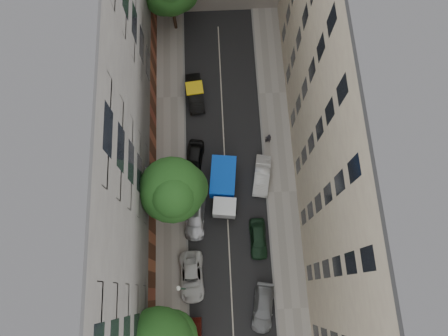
{
  "coord_description": "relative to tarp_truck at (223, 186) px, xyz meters",
  "views": [
    {
      "loc": [
        -0.68,
        -9.36,
        38.75
      ],
      "look_at": [
        -0.2,
        0.91,
        6.0
      ],
      "focal_mm": 32.0,
      "sensor_mm": 36.0,
      "label": 1
    }
  ],
  "objects": [
    {
      "name": "ground",
      "position": [
        0.27,
        -0.46,
        -1.47
      ],
      "size": [
        120.0,
        120.0,
        0.0
      ],
      "primitive_type": "plane",
      "color": "#4C4C49",
      "rests_on": "ground"
    },
    {
      "name": "road_surface",
      "position": [
        0.27,
        -0.46,
        -1.46
      ],
      "size": [
        8.0,
        44.0,
        0.02
      ],
      "primitive_type": "cube",
      "color": "black",
      "rests_on": "ground"
    },
    {
      "name": "sidewalk_left",
      "position": [
        -5.23,
        -0.46,
        -1.4
      ],
      "size": [
        3.0,
        44.0,
        0.15
      ],
      "primitive_type": "cube",
      "color": "gray",
      "rests_on": "ground"
    },
    {
      "name": "sidewalk_right",
      "position": [
        5.77,
        -0.46,
        -1.4
      ],
      "size": [
        3.0,
        44.0,
        0.15
      ],
      "primitive_type": "cube",
      "color": "gray",
      "rests_on": "ground"
    },
    {
      "name": "building_left",
      "position": [
        -10.73,
        -0.46,
        8.53
      ],
      "size": [
        8.0,
        44.0,
        20.0
      ],
      "primitive_type": "cube",
      "color": "#474442",
      "rests_on": "ground"
    },
    {
      "name": "building_right",
      "position": [
        11.27,
        -0.46,
        8.53
      ],
      "size": [
        8.0,
        44.0,
        20.0
      ],
      "primitive_type": "cube",
      "color": "beige",
      "rests_on": "ground"
    },
    {
      "name": "tarp_truck",
      "position": [
        0.0,
        0.0,
        0.0
      ],
      "size": [
        2.87,
        6.0,
        2.67
      ],
      "rotation": [
        0.0,
        0.0,
        -0.11
      ],
      "color": "black",
      "rests_on": "ground"
    },
    {
      "name": "car_left_2",
      "position": [
        -3.33,
        -8.26,
        -0.82
      ],
      "size": [
        2.28,
        4.76,
        1.31
      ],
      "primitive_type": "imported",
      "rotation": [
        0.0,
        0.0,
        0.02
      ],
      "color": "silver",
      "rests_on": "ground"
    },
    {
      "name": "car_left_3",
      "position": [
        -2.85,
        -2.66,
        -0.8
      ],
      "size": [
        2.26,
        4.77,
        1.35
      ],
      "primitive_type": "imported",
      "rotation": [
        0.0,
        0.0,
        -0.08
      ],
      "color": "silver",
      "rests_on": "ground"
    },
    {
      "name": "car_left_4",
      "position": [
        -2.82,
        3.16,
        -0.75
      ],
      "size": [
        2.33,
        4.42,
        1.43
      ],
      "primitive_type": "imported",
      "rotation": [
        0.0,
        0.0,
        -0.16
      ],
      "color": "black",
      "rests_on": "ground"
    },
    {
      "name": "car_left_5",
      "position": [
        -2.53,
        10.54,
        -0.72
      ],
      "size": [
        2.03,
        4.69,
        1.5
      ],
      "primitive_type": "imported",
      "rotation": [
        0.0,
        0.0,
        0.1
      ],
      "color": "black",
      "rests_on": "ground"
    },
    {
      "name": "car_right_1",
      "position": [
        3.07,
        -11.26,
        -0.83
      ],
      "size": [
        2.49,
        4.63,
        1.27
      ],
      "primitive_type": "imported",
      "rotation": [
        0.0,
        0.0,
        -0.17
      ],
      "color": "slate",
      "rests_on": "ground"
    },
    {
      "name": "car_right_2",
      "position": [
        3.07,
        -5.06,
        -0.8
      ],
      "size": [
        1.61,
        3.96,
        1.35
      ],
      "primitive_type": "imported",
      "rotation": [
        0.0,
        0.0,
        0.0
      ],
      "color": "black",
      "rests_on": "ground"
    },
    {
      "name": "car_right_3",
      "position": [
        3.87,
        1.14,
        -0.77
      ],
      "size": [
        2.17,
        4.43,
        1.4
      ],
      "primitive_type": "imported",
      "rotation": [
        0.0,
        0.0,
        -0.17
      ],
      "color": "silver",
      "rests_on": "ground"
    },
    {
      "name": "tree_mid",
      "position": [
        -4.23,
        -1.57,
        5.04
      ],
      "size": [
        5.77,
        5.57,
        9.53
      ],
      "color": "#382619",
      "rests_on": "sidewalk_left"
    },
    {
      "name": "lamp_post",
      "position": [
        -3.93,
        -9.31,
        2.69
      ],
      "size": [
        0.36,
        0.36,
        6.53
      ],
      "color": "#164F31",
      "rests_on": "sidewalk_left"
    },
    {
      "name": "pedestrian",
      "position": [
        4.77,
        4.93,
        -0.42
      ],
      "size": [
        0.66,
        0.43,
        1.8
      ],
      "primitive_type": "imported",
      "rotation": [
        0.0,
        0.0,
        3.15
      ],
      "color": "black",
      "rests_on": "sidewalk_right"
    }
  ]
}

